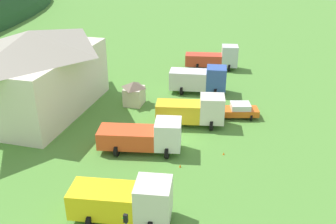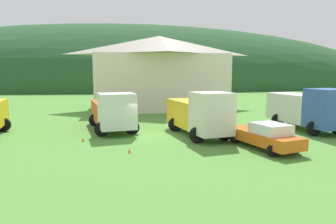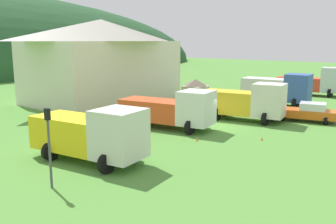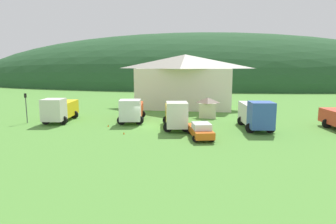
# 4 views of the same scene
# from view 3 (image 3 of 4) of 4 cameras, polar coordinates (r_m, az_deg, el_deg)

# --- Properties ---
(ground_plane) EXTENTS (200.00, 200.00, 0.00)m
(ground_plane) POSITION_cam_3_polar(r_m,az_deg,el_deg) (30.55, 7.06, -2.30)
(ground_plane) COLOR #518C38
(depot_building) EXTENTS (17.20, 11.27, 9.32)m
(depot_building) POSITION_cam_3_polar(r_m,az_deg,el_deg) (43.47, -10.13, 7.95)
(depot_building) COLOR silver
(depot_building) RESTS_ON ground
(play_shed_cream) EXTENTS (2.56, 2.28, 2.90)m
(play_shed_cream) POSITION_cam_3_polar(r_m,az_deg,el_deg) (40.21, 4.26, 3.12)
(play_shed_cream) COLOR beige
(play_shed_cream) RESTS_ON ground
(flatbed_truck_yellow) EXTENTS (3.92, 7.44, 3.29)m
(flatbed_truck_yellow) POSITION_cam_3_polar(r_m,az_deg,el_deg) (21.79, -11.57, -3.23)
(flatbed_truck_yellow) COLOR silver
(flatbed_truck_yellow) RESTS_ON ground
(heavy_rig_white) EXTENTS (4.21, 8.06, 3.18)m
(heavy_rig_white) POSITION_cam_3_polar(r_m,az_deg,el_deg) (29.54, 0.60, 0.48)
(heavy_rig_white) COLOR white
(heavy_rig_white) RESTS_ON ground
(heavy_rig_striped) EXTENTS (3.89, 7.46, 3.40)m
(heavy_rig_striped) POSITION_cam_3_polar(r_m,az_deg,el_deg) (33.07, 12.12, 1.62)
(heavy_rig_striped) COLOR silver
(heavy_rig_striped) RESTS_ON ground
(box_truck_blue) EXTENTS (3.87, 7.44, 3.50)m
(box_truck_blue) POSITION_cam_3_polar(r_m,az_deg,el_deg) (41.91, 16.70, 3.49)
(box_truck_blue) COLOR #3356AD
(box_truck_blue) RESTS_ON ground
(tow_truck_silver) EXTENTS (3.87, 8.08, 3.64)m
(tow_truck_silver) POSITION_cam_3_polar(r_m,az_deg,el_deg) (51.12, 21.60, 4.31)
(tow_truck_silver) COLOR silver
(tow_truck_silver) RESTS_ON ground
(service_pickup_orange) EXTENTS (3.19, 5.58, 1.66)m
(service_pickup_orange) POSITION_cam_3_polar(r_m,az_deg,el_deg) (34.49, 20.59, 0.01)
(service_pickup_orange) COLOR orange
(service_pickup_orange) RESTS_ON ground
(traffic_light_west) EXTENTS (0.20, 0.32, 3.89)m
(traffic_light_west) POSITION_cam_3_polar(r_m,az_deg,el_deg) (18.26, -17.91, -4.05)
(traffic_light_west) COLOR #4C4C51
(traffic_light_west) RESTS_ON ground
(traffic_cone_near_pickup) EXTENTS (0.36, 0.36, 0.61)m
(traffic_cone_near_pickup) POSITION_cam_3_polar(r_m,az_deg,el_deg) (26.17, 4.50, -4.50)
(traffic_cone_near_pickup) COLOR orange
(traffic_cone_near_pickup) RESTS_ON ground
(traffic_cone_mid_row) EXTENTS (0.36, 0.36, 0.52)m
(traffic_cone_mid_row) POSITION_cam_3_polar(r_m,az_deg,el_deg) (27.13, 14.27, -4.26)
(traffic_cone_mid_row) COLOR orange
(traffic_cone_mid_row) RESTS_ON ground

